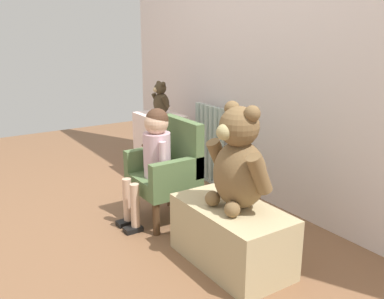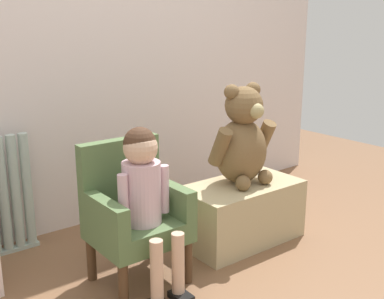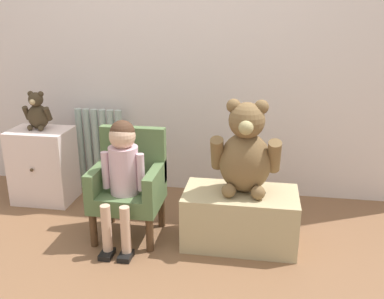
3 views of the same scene
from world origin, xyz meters
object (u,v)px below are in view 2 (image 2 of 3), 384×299
object	(u,v)px
child_figure	(145,186)
low_bench	(241,212)
large_teddy_bear	(242,140)
child_armchair	(133,211)

from	to	relation	value
child_figure	low_bench	bearing A→B (deg)	7.89
child_figure	large_teddy_bear	distance (m)	0.70
child_figure	low_bench	world-z (taller)	child_figure
low_bench	large_teddy_bear	bearing A→B (deg)	53.74
child_figure	large_teddy_bear	world-z (taller)	large_teddy_bear
child_armchair	child_figure	bearing A→B (deg)	-90.00
large_teddy_bear	child_figure	bearing A→B (deg)	-170.49
large_teddy_bear	low_bench	bearing A→B (deg)	-126.26
child_armchair	low_bench	xyz separation A→B (m)	(0.67, -0.01, -0.17)
child_figure	low_bench	xyz separation A→B (m)	(0.67, 0.09, -0.32)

